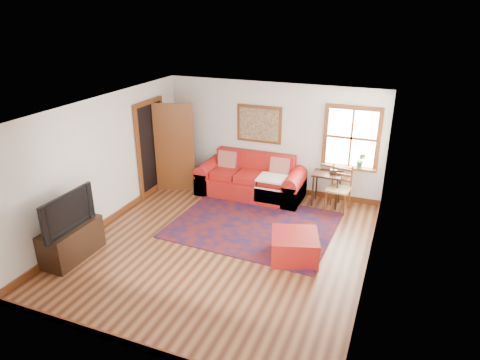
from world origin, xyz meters
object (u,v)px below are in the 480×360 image
at_px(side_table, 327,179).
at_px(ladder_back_chair, 340,187).
at_px(red_leather_sofa, 251,182).
at_px(media_cabinet, 72,242).
at_px(red_ottoman, 294,246).

bearing_deg(side_table, ladder_back_chair, -26.26).
height_order(red_leather_sofa, media_cabinet, red_leather_sofa).
distance_m(red_leather_sofa, red_ottoman, 2.76).
bearing_deg(ladder_back_chair, red_leather_sofa, 178.32).
distance_m(red_ottoman, ladder_back_chair, 2.23).
bearing_deg(media_cabinet, ladder_back_chair, 42.30).
height_order(red_ottoman, media_cabinet, media_cabinet).
bearing_deg(ladder_back_chair, red_ottoman, -99.67).
relative_size(red_ottoman, media_cabinet, 0.71).
distance_m(side_table, media_cabinet, 5.18).
relative_size(red_leather_sofa, red_ottoman, 3.05).
relative_size(side_table, media_cabinet, 0.66).
bearing_deg(red_leather_sofa, ladder_back_chair, -1.68).
xyz_separation_m(side_table, ladder_back_chair, (0.29, -0.15, -0.08)).
bearing_deg(red_ottoman, red_leather_sofa, 108.65).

